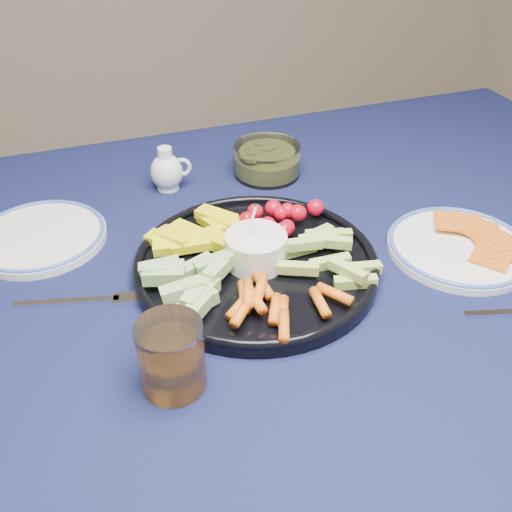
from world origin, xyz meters
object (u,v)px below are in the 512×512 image
object	(u,v)px
dining_table	(275,294)
crudite_platter	(255,260)
juice_tumbler	(172,360)
creamer_pitcher	(167,171)
cheese_plate	(459,245)
pickle_bowl	(267,162)
side_plate_extra	(40,236)

from	to	relation	value
dining_table	crudite_platter	bearing A→B (deg)	-146.18
dining_table	juice_tumbler	bearing A→B (deg)	-135.76
dining_table	crudite_platter	xyz separation A→B (m)	(-0.05, -0.03, 0.11)
creamer_pitcher	cheese_plate	distance (m)	0.56
creamer_pitcher	pickle_bowl	xyz separation A→B (m)	(0.20, -0.01, -0.01)
pickle_bowl	juice_tumbler	distance (m)	0.57
dining_table	creamer_pitcher	distance (m)	0.33
pickle_bowl	cheese_plate	xyz separation A→B (m)	(0.21, -0.36, -0.02)
pickle_bowl	cheese_plate	distance (m)	0.42
crudite_platter	creamer_pitcher	size ratio (longest dim) A/B	4.44
creamer_pitcher	dining_table	bearing A→B (deg)	-66.41
dining_table	juice_tumbler	xyz separation A→B (m)	(-0.22, -0.22, 0.13)
creamer_pitcher	crudite_platter	bearing A→B (deg)	-77.14
crudite_platter	cheese_plate	world-z (taller)	crudite_platter
dining_table	side_plate_extra	xyz separation A→B (m)	(-0.37, 0.17, 0.10)
dining_table	creamer_pitcher	world-z (taller)	creamer_pitcher
juice_tumbler	cheese_plate	bearing A→B (deg)	13.36
creamer_pitcher	pickle_bowl	bearing A→B (deg)	-2.71
side_plate_extra	crudite_platter	bearing A→B (deg)	-32.76
pickle_bowl	side_plate_extra	size ratio (longest dim) A/B	0.61
crudite_platter	dining_table	bearing A→B (deg)	33.82
cheese_plate	juice_tumbler	distance (m)	0.53
cheese_plate	crudite_platter	bearing A→B (deg)	169.70
dining_table	cheese_plate	bearing A→B (deg)	-18.19
dining_table	creamer_pitcher	size ratio (longest dim) A/B	19.10
side_plate_extra	creamer_pitcher	bearing A→B (deg)	23.10
pickle_bowl	side_plate_extra	distance (m)	0.46
dining_table	cheese_plate	xyz separation A→B (m)	(0.29, -0.10, 0.10)
cheese_plate	juice_tumbler	world-z (taller)	juice_tumbler
dining_table	juice_tumbler	world-z (taller)	juice_tumbler
creamer_pitcher	side_plate_extra	world-z (taller)	creamer_pitcher
cheese_plate	side_plate_extra	world-z (taller)	cheese_plate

